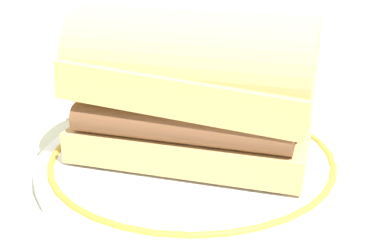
# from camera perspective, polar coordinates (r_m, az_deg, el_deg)

# --- Properties ---
(ground_plane) EXTENTS (1.50, 1.50, 0.00)m
(ground_plane) POSITION_cam_1_polar(r_m,az_deg,el_deg) (0.43, 0.94, -6.15)
(ground_plane) COLOR beige
(plate) EXTENTS (0.27, 0.27, 0.01)m
(plate) POSITION_cam_1_polar(r_m,az_deg,el_deg) (0.44, 0.00, -4.50)
(plate) COLOR white
(plate) RESTS_ON ground_plane
(sausage_sandwich) EXTENTS (0.21, 0.12, 0.12)m
(sausage_sandwich) POSITION_cam_1_polar(r_m,az_deg,el_deg) (0.41, 0.00, 3.75)
(sausage_sandwich) COLOR #DCB470
(sausage_sandwich) RESTS_ON plate
(butter_knife) EXTENTS (0.15, 0.07, 0.01)m
(butter_knife) POSITION_cam_1_polar(r_m,az_deg,el_deg) (0.57, -13.99, 0.74)
(butter_knife) COLOR silver
(butter_knife) RESTS_ON ground_plane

